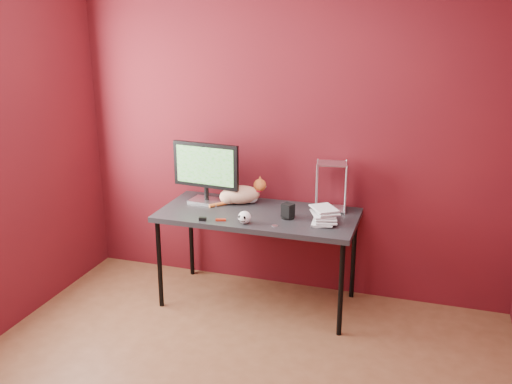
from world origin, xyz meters
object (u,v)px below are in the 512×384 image
(desk, at_px, (258,219))
(cat, at_px, (241,194))
(speaker, at_px, (288,212))
(skull_mug, at_px, (245,217))
(monitor, at_px, (206,170))
(book_stack, at_px, (317,139))

(desk, xyz_separation_m, cat, (-0.20, 0.17, 0.13))
(cat, xyz_separation_m, speaker, (0.44, -0.22, -0.02))
(skull_mug, bearing_deg, cat, 121.16)
(monitor, bearing_deg, book_stack, -6.31)
(desk, relative_size, speaker, 13.43)
(speaker, bearing_deg, skull_mug, -118.28)
(desk, xyz_separation_m, monitor, (-0.47, 0.12, 0.32))
(desk, xyz_separation_m, book_stack, (0.45, -0.08, 0.67))
(skull_mug, bearing_deg, monitor, 148.85)
(desk, bearing_deg, book_stack, -9.75)
(desk, height_order, speaker, speaker)
(desk, height_order, monitor, monitor)
(monitor, height_order, speaker, monitor)
(skull_mug, distance_m, book_stack, 0.76)
(cat, xyz_separation_m, book_stack, (0.65, -0.24, 0.54))
(skull_mug, xyz_separation_m, speaker, (0.27, 0.20, 0.00))
(monitor, distance_m, book_stack, 1.00)
(monitor, bearing_deg, skull_mug, -34.11)
(desk, distance_m, cat, 0.29)
(desk, relative_size, cat, 3.77)
(monitor, bearing_deg, desk, -8.47)
(cat, bearing_deg, monitor, 166.20)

